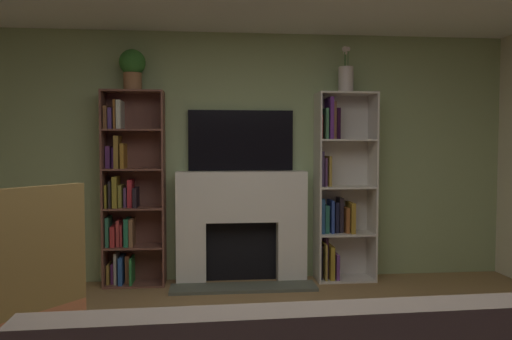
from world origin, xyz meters
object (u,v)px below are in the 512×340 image
at_px(potted_plant, 132,67).
at_px(armchair, 21,294).
at_px(tv, 241,140).
at_px(vase_with_flowers, 346,78).
at_px(bookshelf_left, 128,194).
at_px(fireplace, 242,223).
at_px(bookshelf_right, 338,192).

distance_m(potted_plant, armchair, 2.66).
height_order(tv, vase_with_flowers, vase_with_flowers).
distance_m(bookshelf_left, potted_plant, 1.23).
xyz_separation_m(fireplace, armchair, (-1.34, -2.17, -0.02)).
bearing_deg(vase_with_flowers, fireplace, 178.68).
relative_size(bookshelf_left, bookshelf_right, 1.00).
relative_size(tv, vase_with_flowers, 2.29).
relative_size(bookshelf_left, potted_plant, 4.81).
bearing_deg(tv, potted_plant, -173.50).
bearing_deg(bookshelf_right, fireplace, -179.41).
bearing_deg(armchair, tv, 59.42).
bearing_deg(armchair, bookshelf_right, 43.09).
xyz_separation_m(bookshelf_left, vase_with_flowers, (2.17, -0.04, 1.15)).
bearing_deg(bookshelf_left, bookshelf_right, -0.22).
distance_m(bookshelf_left, bookshelf_right, 2.11).
xyz_separation_m(fireplace, bookshelf_right, (0.99, 0.01, 0.30)).
xyz_separation_m(tv, potted_plant, (-1.05, -0.12, 0.70)).
distance_m(fireplace, vase_with_flowers, 1.80).
relative_size(bookshelf_right, potted_plant, 4.81).
xyz_separation_m(fireplace, tv, (0.00, 0.10, 0.83)).
xyz_separation_m(fireplace, potted_plant, (-1.05, -0.02, 1.53)).
height_order(bookshelf_right, armchair, bookshelf_right).
bearing_deg(bookshelf_left, potted_plant, -33.36).
distance_m(tv, armchair, 2.76).
height_order(tv, bookshelf_right, bookshelf_right).
xyz_separation_m(bookshelf_left, bookshelf_right, (2.11, -0.01, 0.00)).
distance_m(tv, vase_with_flowers, 1.23).
height_order(fireplace, vase_with_flowers, vase_with_flowers).
bearing_deg(potted_plant, armchair, -97.54).
distance_m(fireplace, bookshelf_right, 1.04).
height_order(bookshelf_right, potted_plant, potted_plant).
bearing_deg(fireplace, armchair, -121.68).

